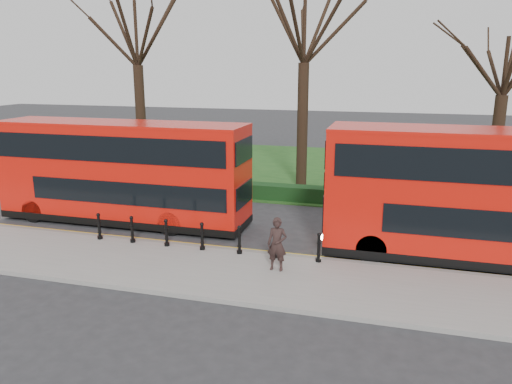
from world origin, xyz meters
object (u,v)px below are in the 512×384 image
(bus_lead, at_px, (122,173))
(pedestrian, at_px, (277,244))
(bollard_row, at_px, (202,237))
(bus_rear, at_px, (500,198))

(bus_lead, distance_m, pedestrian, 8.77)
(bollard_row, xyz_separation_m, pedestrian, (3.09, -1.09, 0.40))
(bus_lead, bearing_deg, pedestrian, -25.65)
(bus_lead, xyz_separation_m, pedestrian, (7.84, -3.76, -1.18))
(bus_lead, xyz_separation_m, bus_rear, (14.93, -0.76, 0.13))
(bus_rear, bearing_deg, pedestrian, -157.05)
(bus_rear, relative_size, pedestrian, 6.52)
(bus_lead, height_order, pedestrian, bus_lead)
(bus_lead, relative_size, bus_rear, 0.95)
(bollard_row, bearing_deg, bus_lead, 150.59)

